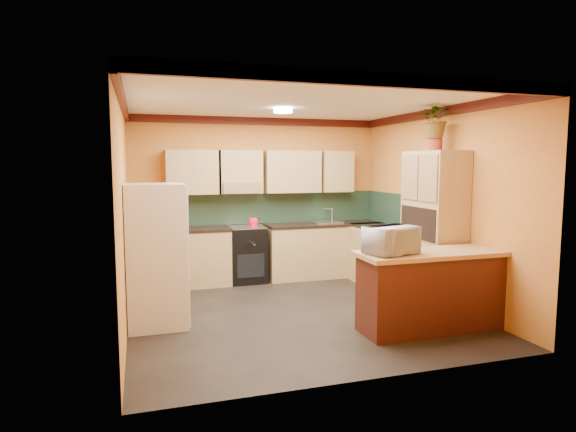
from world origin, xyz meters
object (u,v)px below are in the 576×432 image
object	(u,v)px
stove	(247,254)
pantry	(433,230)
breakfast_bar	(436,292)
fridge	(156,255)
base_cabinets_back	(283,253)
microwave	(391,240)

from	to	relation	value
stove	pantry	size ratio (longest dim) A/B	0.43
stove	breakfast_bar	distance (m)	3.33
fridge	pantry	distance (m)	3.62
base_cabinets_back	fridge	size ratio (longest dim) A/B	2.15
stove	base_cabinets_back	bearing A→B (deg)	0.00
fridge	breakfast_bar	world-z (taller)	fridge
base_cabinets_back	microwave	bearing A→B (deg)	-82.42
base_cabinets_back	microwave	size ratio (longest dim) A/B	6.52
fridge	breakfast_bar	distance (m)	3.31
fridge	microwave	xyz separation A→B (m)	(2.50, -1.10, 0.24)
microwave	fridge	bearing A→B (deg)	139.48
base_cabinets_back	microwave	world-z (taller)	microwave
microwave	breakfast_bar	bearing A→B (deg)	-16.79
fridge	microwave	bearing A→B (deg)	-23.73
stove	microwave	xyz separation A→B (m)	(1.01, -2.92, 0.63)
base_cabinets_back	microwave	distance (m)	3.01
base_cabinets_back	breakfast_bar	size ratio (longest dim) A/B	2.03
pantry	base_cabinets_back	bearing A→B (deg)	125.57
microwave	base_cabinets_back	bearing A→B (deg)	80.79
fridge	pantry	bearing A→B (deg)	-4.23
fridge	pantry	xyz separation A→B (m)	(3.60, -0.27, 0.20)
base_cabinets_back	breakfast_bar	distance (m)	3.08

